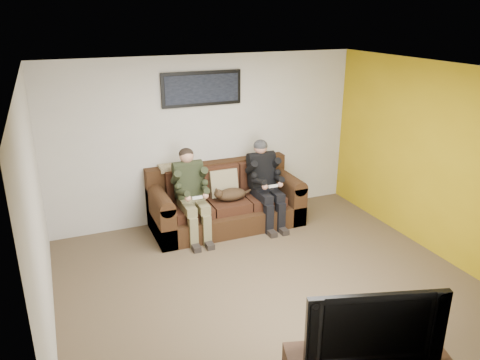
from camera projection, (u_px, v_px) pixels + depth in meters
name	position (u px, v px, depth m)	size (l,w,h in m)	color
floor	(268.00, 283.00, 5.86)	(5.00, 5.00, 0.00)	brown
ceiling	(273.00, 71.00, 4.97)	(5.00, 5.00, 0.00)	silver
wall_back	(208.00, 139.00, 7.36)	(5.00, 5.00, 0.00)	beige
wall_front	(404.00, 285.00, 3.46)	(5.00, 5.00, 0.00)	beige
wall_left	(37.00, 221.00, 4.51)	(4.50, 4.50, 0.00)	beige
wall_right	(437.00, 161.00, 6.31)	(4.50, 4.50, 0.00)	beige
accent_wall_right	(436.00, 161.00, 6.31)	(4.50, 4.50, 0.00)	#BD9C12
sofa	(225.00, 203.00, 7.37)	(2.32, 1.00, 0.95)	#382010
throw_pillow	(223.00, 183.00, 7.30)	(0.44, 0.13, 0.42)	tan
throw_blanket	(175.00, 167.00, 7.16)	(0.47, 0.23, 0.08)	#C4B990
person_left	(191.00, 189.00, 6.85)	(0.51, 0.87, 1.32)	olive
person_right	(265.00, 178.00, 7.28)	(0.51, 0.86, 1.33)	black
cat	(230.00, 194.00, 7.14)	(0.66, 0.26, 0.24)	#4D341E
framed_poster	(202.00, 89.00, 7.03)	(1.25, 0.05, 0.52)	black
television	(371.00, 321.00, 3.90)	(1.17, 0.15, 0.68)	black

